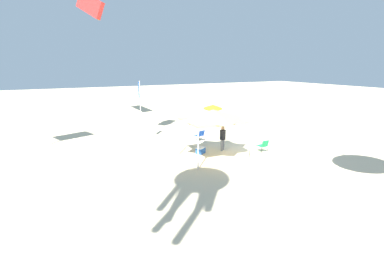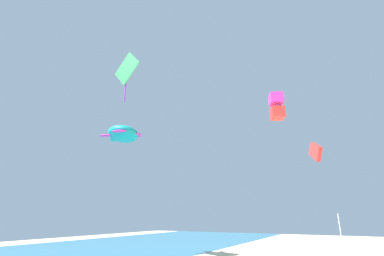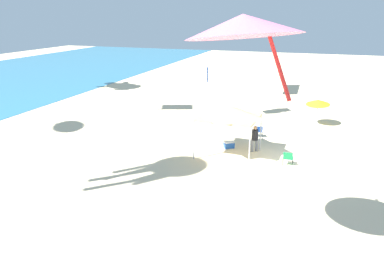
{
  "view_description": "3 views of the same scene",
  "coord_description": "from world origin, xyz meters",
  "px_view_note": "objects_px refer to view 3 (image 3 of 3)",
  "views": [
    {
      "loc": [
        -13.77,
        11.89,
        5.46
      ],
      "look_at": [
        0.37,
        4.72,
        1.9
      ],
      "focal_mm": 26.39,
      "sensor_mm": 36.0,
      "label": 1
    },
    {
      "loc": [
        -16.77,
        5.47,
        4.25
      ],
      "look_at": [
        -0.61,
        14.33,
        10.04
      ],
      "focal_mm": 26.37,
      "sensor_mm": 36.0,
      "label": 2
    },
    {
      "loc": [
        -19.6,
        -1.08,
        7.99
      ],
      "look_at": [
        -0.12,
        5.68,
        1.47
      ],
      "focal_mm": 34.2,
      "sensor_mm": 36.0,
      "label": 3
    }
  ],
  "objects_px": {
    "cooler_box": "(229,145)",
    "person_kite_handler": "(255,137)",
    "beach_umbrella": "(318,102)",
    "canopy_tent": "(229,112)",
    "folding_chair_left_of_tent": "(288,157)",
    "folding_chair_right_of_tent": "(259,130)",
    "kite_delta_pink": "(244,26)",
    "banner_flag": "(207,91)"
  },
  "relations": [
    {
      "from": "banner_flag",
      "to": "person_kite_handler",
      "type": "relative_size",
      "value": 2.77
    },
    {
      "from": "folding_chair_right_of_tent",
      "to": "kite_delta_pink",
      "type": "height_order",
      "value": "kite_delta_pink"
    },
    {
      "from": "folding_chair_right_of_tent",
      "to": "person_kite_handler",
      "type": "distance_m",
      "value": 2.75
    },
    {
      "from": "folding_chair_right_of_tent",
      "to": "person_kite_handler",
      "type": "xyz_separation_m",
      "value": [
        -2.7,
        -0.2,
        0.46
      ]
    },
    {
      "from": "beach_umbrella",
      "to": "kite_delta_pink",
      "type": "height_order",
      "value": "kite_delta_pink"
    },
    {
      "from": "folding_chair_left_of_tent",
      "to": "cooler_box",
      "type": "height_order",
      "value": "folding_chair_left_of_tent"
    },
    {
      "from": "banner_flag",
      "to": "folding_chair_right_of_tent",
      "type": "bearing_deg",
      "value": -107.17
    },
    {
      "from": "folding_chair_right_of_tent",
      "to": "cooler_box",
      "type": "relative_size",
      "value": 1.1
    },
    {
      "from": "banner_flag",
      "to": "person_kite_handler",
      "type": "xyz_separation_m",
      "value": [
        -3.95,
        -4.24,
        -1.71
      ]
    },
    {
      "from": "beach_umbrella",
      "to": "cooler_box",
      "type": "bearing_deg",
      "value": 143.85
    },
    {
      "from": "canopy_tent",
      "to": "person_kite_handler",
      "type": "relative_size",
      "value": 2.14
    },
    {
      "from": "folding_chair_right_of_tent",
      "to": "folding_chair_left_of_tent",
      "type": "xyz_separation_m",
      "value": [
        -4.22,
        -2.29,
        0.0
      ]
    },
    {
      "from": "kite_delta_pink",
      "to": "beach_umbrella",
      "type": "bearing_deg",
      "value": -146.06
    },
    {
      "from": "folding_chair_left_of_tent",
      "to": "kite_delta_pink",
      "type": "relative_size",
      "value": 0.18
    },
    {
      "from": "cooler_box",
      "to": "banner_flag",
      "type": "xyz_separation_m",
      "value": [
        3.86,
        2.66,
        2.44
      ]
    },
    {
      "from": "canopy_tent",
      "to": "beach_umbrella",
      "type": "bearing_deg",
      "value": -31.16
    },
    {
      "from": "beach_umbrella",
      "to": "folding_chair_left_of_tent",
      "type": "height_order",
      "value": "beach_umbrella"
    },
    {
      "from": "banner_flag",
      "to": "person_kite_handler",
      "type": "bearing_deg",
      "value": -132.99
    },
    {
      "from": "kite_delta_pink",
      "to": "folding_chair_right_of_tent",
      "type": "bearing_deg",
      "value": -133.02
    },
    {
      "from": "folding_chair_right_of_tent",
      "to": "kite_delta_pink",
      "type": "distance_m",
      "value": 15.28
    },
    {
      "from": "canopy_tent",
      "to": "cooler_box",
      "type": "relative_size",
      "value": 4.59
    },
    {
      "from": "folding_chair_left_of_tent",
      "to": "beach_umbrella",
      "type": "bearing_deg",
      "value": -98.41
    },
    {
      "from": "canopy_tent",
      "to": "folding_chair_left_of_tent",
      "type": "relative_size",
      "value": 4.17
    },
    {
      "from": "folding_chair_left_of_tent",
      "to": "person_kite_handler",
      "type": "bearing_deg",
      "value": -35.62
    },
    {
      "from": "beach_umbrella",
      "to": "canopy_tent",
      "type": "bearing_deg",
      "value": 148.84
    },
    {
      "from": "kite_delta_pink",
      "to": "person_kite_handler",
      "type": "bearing_deg",
      "value": -132.57
    },
    {
      "from": "canopy_tent",
      "to": "folding_chair_left_of_tent",
      "type": "xyz_separation_m",
      "value": [
        -0.5,
        -3.48,
        -2.1
      ]
    },
    {
      "from": "folding_chair_right_of_tent",
      "to": "banner_flag",
      "type": "bearing_deg",
      "value": -29.51
    },
    {
      "from": "canopy_tent",
      "to": "folding_chair_right_of_tent",
      "type": "height_order",
      "value": "canopy_tent"
    },
    {
      "from": "canopy_tent",
      "to": "banner_flag",
      "type": "distance_m",
      "value": 5.73
    },
    {
      "from": "person_kite_handler",
      "to": "beach_umbrella",
      "type": "bearing_deg",
      "value": 28.4
    },
    {
      "from": "cooler_box",
      "to": "person_kite_handler",
      "type": "distance_m",
      "value": 1.74
    },
    {
      "from": "folding_chair_right_of_tent",
      "to": "folding_chair_left_of_tent",
      "type": "relative_size",
      "value": 1.0
    },
    {
      "from": "banner_flag",
      "to": "folding_chair_left_of_tent",
      "type": "bearing_deg",
      "value": -130.81
    },
    {
      "from": "folding_chair_right_of_tent",
      "to": "banner_flag",
      "type": "xyz_separation_m",
      "value": [
        1.25,
        4.04,
        2.17
      ]
    },
    {
      "from": "canopy_tent",
      "to": "beach_umbrella",
      "type": "distance_m",
      "value": 9.26
    },
    {
      "from": "folding_chair_right_of_tent",
      "to": "person_kite_handler",
      "type": "relative_size",
      "value": 0.51
    },
    {
      "from": "cooler_box",
      "to": "person_kite_handler",
      "type": "height_order",
      "value": "person_kite_handler"
    },
    {
      "from": "cooler_box",
      "to": "folding_chair_right_of_tent",
      "type": "bearing_deg",
      "value": -27.78
    },
    {
      "from": "cooler_box",
      "to": "beach_umbrella",
      "type": "bearing_deg",
      "value": -36.15
    },
    {
      "from": "beach_umbrella",
      "to": "folding_chair_left_of_tent",
      "type": "distance_m",
      "value": 8.59
    },
    {
      "from": "kite_delta_pink",
      "to": "cooler_box",
      "type": "bearing_deg",
      "value": -124.54
    }
  ]
}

